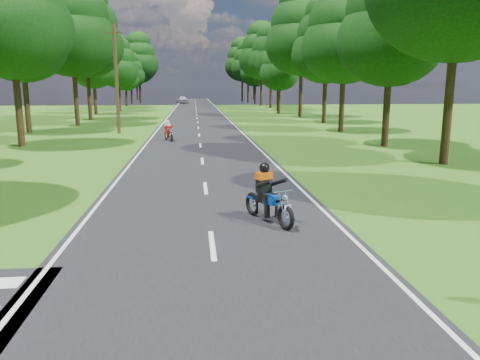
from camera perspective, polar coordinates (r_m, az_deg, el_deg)
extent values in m
plane|color=#306216|center=(8.81, -2.86, -12.35)|extent=(160.00, 160.00, 0.00)
cube|color=black|center=(58.16, -5.30, 7.91)|extent=(7.00, 140.00, 0.02)
cube|color=silver|center=(10.66, -3.39, -7.90)|extent=(0.12, 2.00, 0.01)
cube|color=silver|center=(16.44, -4.23, -0.98)|extent=(0.12, 2.00, 0.01)
cube|color=silver|center=(22.34, -4.62, 2.32)|extent=(0.12, 2.00, 0.01)
cube|color=silver|center=(28.28, -4.85, 4.24)|extent=(0.12, 2.00, 0.01)
cube|color=silver|center=(34.24, -5.01, 5.49)|extent=(0.12, 2.00, 0.01)
cube|color=silver|center=(40.21, -5.11, 6.37)|extent=(0.12, 2.00, 0.01)
cube|color=silver|center=(46.19, -5.19, 7.02)|extent=(0.12, 2.00, 0.01)
cube|color=silver|center=(52.18, -5.25, 7.52)|extent=(0.12, 2.00, 0.01)
cube|color=silver|center=(58.16, -5.30, 7.92)|extent=(0.12, 2.00, 0.01)
cube|color=silver|center=(64.15, -5.34, 8.25)|extent=(0.12, 2.00, 0.01)
cube|color=silver|center=(70.14, -5.37, 8.52)|extent=(0.12, 2.00, 0.01)
cube|color=silver|center=(76.14, -5.40, 8.74)|extent=(0.12, 2.00, 0.01)
cube|color=silver|center=(82.13, -5.42, 8.94)|extent=(0.12, 2.00, 0.01)
cube|color=silver|center=(88.13, -5.45, 9.10)|extent=(0.12, 2.00, 0.01)
cube|color=silver|center=(94.12, -5.46, 9.25)|extent=(0.12, 2.00, 0.01)
cube|color=silver|center=(100.12, -5.48, 9.38)|extent=(0.12, 2.00, 0.01)
cube|color=silver|center=(106.11, -5.49, 9.49)|extent=(0.12, 2.00, 0.01)
cube|color=silver|center=(112.11, -5.51, 9.59)|extent=(0.12, 2.00, 0.01)
cube|color=silver|center=(118.11, -5.52, 9.69)|extent=(0.12, 2.00, 0.01)
cube|color=silver|center=(124.11, -5.53, 9.77)|extent=(0.12, 2.00, 0.01)
cube|color=silver|center=(58.24, -8.58, 7.85)|extent=(0.10, 140.00, 0.01)
cube|color=silver|center=(58.28, -2.02, 7.97)|extent=(0.10, 140.00, 0.01)
cube|color=silver|center=(9.70, -26.46, -11.15)|extent=(0.50, 0.50, 0.01)
cylinder|color=black|center=(30.61, -25.32, 7.37)|extent=(0.40, 0.40, 3.91)
ellipsoid|color=black|center=(30.74, -26.12, 16.35)|extent=(6.85, 6.85, 5.82)
cylinder|color=black|center=(39.34, -24.51, 8.02)|extent=(0.40, 0.40, 3.79)
ellipsoid|color=black|center=(39.42, -25.09, 14.79)|extent=(6.64, 6.64, 5.64)
ellipsoid|color=black|center=(39.60, -25.32, 17.45)|extent=(5.69, 5.69, 4.84)
cylinder|color=black|center=(44.91, -19.34, 9.04)|extent=(0.40, 0.40, 4.32)
ellipsoid|color=black|center=(45.06, -19.80, 15.79)|extent=(7.56, 7.56, 6.42)
ellipsoid|color=black|center=(45.29, -19.99, 18.44)|extent=(6.48, 6.48, 5.51)
cylinder|color=black|center=(52.32, -17.89, 9.43)|extent=(0.40, 0.40, 4.40)
ellipsoid|color=black|center=(52.46, -18.26, 15.35)|extent=(7.71, 7.71, 6.55)
ellipsoid|color=black|center=(52.67, -18.41, 17.67)|extent=(6.60, 6.60, 5.61)
ellipsoid|color=black|center=(52.96, -18.57, 19.97)|extent=(4.95, 4.95, 4.21)
cylinder|color=black|center=(62.08, -17.22, 9.14)|extent=(0.40, 0.40, 3.20)
ellipsoid|color=black|center=(62.09, -17.44, 12.77)|extent=(5.60, 5.60, 4.76)
ellipsoid|color=black|center=(62.15, -17.52, 14.21)|extent=(4.80, 4.80, 4.08)
ellipsoid|color=black|center=(62.26, -17.61, 15.64)|extent=(3.60, 3.60, 3.06)
cylinder|color=black|center=(69.02, -14.47, 9.48)|extent=(0.40, 0.40, 3.22)
ellipsoid|color=black|center=(69.03, -14.64, 12.77)|extent=(5.64, 5.64, 4.79)
ellipsoid|color=black|center=(69.09, -14.71, 14.07)|extent=(4.83, 4.83, 4.11)
ellipsoid|color=black|center=(69.19, -14.77, 15.37)|extent=(3.62, 3.62, 3.08)
cylinder|color=black|center=(76.92, -14.76, 9.78)|extent=(0.40, 0.40, 3.61)
ellipsoid|color=black|center=(76.95, -14.93, 13.08)|extent=(6.31, 6.31, 5.37)
ellipsoid|color=black|center=(77.03, -15.00, 14.39)|extent=(5.41, 5.41, 4.60)
ellipsoid|color=black|center=(77.15, -15.07, 15.69)|extent=(4.06, 4.06, 3.45)
cylinder|color=black|center=(84.62, -13.67, 9.63)|extent=(0.40, 0.40, 2.67)
ellipsoid|color=black|center=(84.60, -13.78, 11.85)|extent=(4.67, 4.67, 3.97)
ellipsoid|color=black|center=(84.62, -13.82, 12.73)|extent=(4.00, 4.00, 3.40)
ellipsoid|color=black|center=(84.67, -13.87, 13.61)|extent=(3.00, 3.00, 2.55)
cylinder|color=black|center=(93.72, -13.06, 9.93)|extent=(0.40, 0.40, 3.09)
ellipsoid|color=black|center=(93.72, -13.16, 12.25)|extent=(5.40, 5.40, 4.59)
ellipsoid|color=black|center=(93.76, -13.21, 13.17)|extent=(4.63, 4.63, 3.93)
ellipsoid|color=black|center=(93.83, -13.25, 14.09)|extent=(3.47, 3.47, 2.95)
cylinder|color=black|center=(100.07, -12.05, 10.45)|extent=(0.40, 0.40, 4.48)
ellipsoid|color=black|center=(100.15, -12.19, 13.60)|extent=(7.84, 7.84, 6.66)
ellipsoid|color=black|center=(100.26, -12.24, 14.85)|extent=(6.72, 6.72, 5.71)
ellipsoid|color=black|center=(100.43, -12.30, 16.09)|extent=(5.04, 5.04, 4.28)
cylinder|color=black|center=(109.11, -12.09, 10.41)|extent=(0.40, 0.40, 4.09)
ellipsoid|color=black|center=(109.16, -12.20, 13.06)|extent=(7.16, 7.16, 6.09)
ellipsoid|color=black|center=(109.24, -12.25, 14.10)|extent=(6.14, 6.14, 5.22)
ellipsoid|color=black|center=(109.36, -12.29, 15.14)|extent=(4.61, 4.61, 3.92)
cylinder|color=black|center=(23.29, 23.98, 7.34)|extent=(0.40, 0.40, 4.56)
cylinder|color=black|center=(29.09, 17.37, 7.37)|extent=(0.40, 0.40, 3.49)
ellipsoid|color=black|center=(29.14, 17.89, 15.83)|extent=(6.12, 6.12, 5.20)
ellipsoid|color=black|center=(29.33, 18.11, 19.15)|extent=(5.24, 5.24, 4.46)
cylinder|color=black|center=(37.46, 12.29, 8.58)|extent=(0.40, 0.40, 3.69)
ellipsoid|color=black|center=(37.53, 12.59, 15.52)|extent=(6.46, 6.46, 5.49)
ellipsoid|color=black|center=(37.71, 12.72, 18.25)|extent=(5.54, 5.54, 4.71)
cylinder|color=black|center=(46.23, 10.25, 9.19)|extent=(0.40, 0.40, 3.74)
ellipsoid|color=black|center=(46.29, 10.46, 14.89)|extent=(6.55, 6.55, 5.57)
ellipsoid|color=black|center=(46.45, 10.54, 17.14)|extent=(5.62, 5.62, 4.77)
ellipsoid|color=black|center=(46.67, 10.63, 19.37)|extent=(4.21, 4.21, 3.58)
cylinder|color=black|center=(54.15, 7.39, 10.05)|extent=(0.40, 0.40, 4.64)
ellipsoid|color=black|center=(54.32, 7.55, 16.09)|extent=(8.12, 8.12, 6.91)
ellipsoid|color=black|center=(54.56, 7.61, 18.46)|extent=(6.96, 6.96, 5.92)
ellipsoid|color=black|center=(54.88, 7.68, 20.80)|extent=(5.22, 5.22, 4.44)
cylinder|color=black|center=(60.99, 4.76, 9.44)|extent=(0.40, 0.40, 2.91)
ellipsoid|color=black|center=(60.98, 4.81, 12.80)|extent=(5.09, 5.09, 4.33)
ellipsoid|color=black|center=(61.03, 4.84, 14.13)|extent=(4.36, 4.36, 3.71)
ellipsoid|color=black|center=(61.11, 4.86, 15.46)|extent=(3.27, 3.27, 2.78)
cylinder|color=black|center=(68.55, 4.65, 10.06)|extent=(0.40, 0.40, 3.88)
ellipsoid|color=black|center=(68.61, 4.71, 14.05)|extent=(6.78, 6.78, 5.77)
ellipsoid|color=black|center=(68.72, 4.74, 15.63)|extent=(5.81, 5.81, 4.94)
ellipsoid|color=black|center=(68.88, 4.77, 17.19)|extent=(4.36, 4.36, 3.71)
cylinder|color=black|center=(76.95, 3.76, 10.34)|extent=(0.40, 0.40, 4.18)
ellipsoid|color=black|center=(77.03, 3.81, 14.16)|extent=(7.31, 7.31, 6.21)
ellipsoid|color=black|center=(77.15, 3.83, 15.68)|extent=(6.27, 6.27, 5.33)
ellipsoid|color=black|center=(77.33, 3.86, 17.18)|extent=(4.70, 4.70, 4.00)
cylinder|color=black|center=(85.76, 2.58, 10.61)|extent=(0.40, 0.40, 4.63)
ellipsoid|color=black|center=(85.87, 2.62, 14.42)|extent=(8.11, 8.11, 6.89)
ellipsoid|color=black|center=(86.01, 2.63, 15.92)|extent=(6.95, 6.95, 5.91)
ellipsoid|color=black|center=(86.22, 2.65, 17.42)|extent=(5.21, 5.21, 4.43)
cylinder|color=black|center=(92.97, 1.86, 10.29)|extent=(0.40, 0.40, 3.36)
ellipsoid|color=black|center=(92.98, 1.88, 12.84)|extent=(5.88, 5.88, 5.00)
ellipsoid|color=black|center=(93.04, 1.89, 13.85)|extent=(5.04, 5.04, 4.29)
ellipsoid|color=black|center=(93.12, 1.89, 14.86)|extent=(3.78, 3.78, 3.21)
cylinder|color=black|center=(100.07, 1.00, 10.58)|extent=(0.40, 0.40, 4.09)
ellipsoid|color=black|center=(100.12, 1.01, 13.46)|extent=(7.15, 7.15, 6.08)
ellipsoid|color=black|center=(100.21, 1.01, 14.60)|extent=(6.13, 6.13, 5.21)
ellipsoid|color=black|center=(100.34, 1.02, 15.74)|extent=(4.60, 4.60, 3.91)
cylinder|color=black|center=(107.73, 0.27, 10.75)|extent=(0.40, 0.40, 4.48)
ellipsoid|color=black|center=(107.81, 0.28, 13.69)|extent=(7.84, 7.84, 6.66)
ellipsoid|color=black|center=(107.91, 0.28, 14.84)|extent=(6.72, 6.72, 5.71)
ellipsoid|color=black|center=(108.06, 0.28, 16.00)|extent=(5.04, 5.04, 4.28)
cylinder|color=black|center=(118.85, -12.41, 10.40)|extent=(0.40, 0.40, 3.84)
ellipsoid|color=black|center=(118.88, -12.51, 12.68)|extent=(6.72, 6.72, 5.71)
ellipsoid|color=black|center=(118.94, -12.55, 13.58)|extent=(5.76, 5.76, 4.90)
ellipsoid|color=black|center=(119.04, -12.59, 14.48)|extent=(4.32, 4.32, 3.67)
cylinder|color=black|center=(121.04, 1.71, 10.75)|extent=(0.40, 0.40, 4.16)
ellipsoid|color=black|center=(121.09, 1.72, 13.17)|extent=(7.28, 7.28, 6.19)
ellipsoid|color=black|center=(121.17, 1.73, 14.13)|extent=(6.24, 6.24, 5.30)
ellipsoid|color=black|center=(121.28, 1.73, 15.09)|extent=(4.68, 4.68, 3.98)
cylinder|color=black|center=(104.25, -14.47, 10.11)|extent=(0.40, 0.40, 3.52)
ellipsoid|color=black|center=(104.27, -14.59, 12.49)|extent=(6.16, 6.16, 5.24)
ellipsoid|color=black|center=(104.32, -14.64, 13.43)|extent=(5.28, 5.28, 4.49)
ellipsoid|color=black|center=(104.41, -14.69, 14.37)|extent=(3.96, 3.96, 3.37)
cylinder|color=black|center=(107.47, 3.75, 10.73)|extent=(0.40, 0.40, 4.48)
ellipsoid|color=black|center=(107.55, 3.79, 13.67)|extent=(7.84, 7.84, 6.66)
ellipsoid|color=black|center=(107.66, 3.80, 14.83)|extent=(6.72, 6.72, 5.71)
ellipsoid|color=black|center=(107.81, 3.82, 15.99)|extent=(5.04, 5.04, 4.28)
cylinder|color=#382616|center=(36.50, -14.82, 11.78)|extent=(0.26, 0.26, 8.00)
cube|color=#382616|center=(36.68, -15.10, 16.93)|extent=(1.20, 0.10, 0.10)
imported|color=silver|center=(95.70, -7.06, 9.71)|extent=(2.97, 4.83, 1.54)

